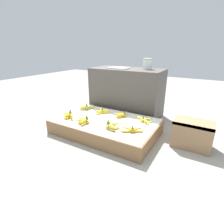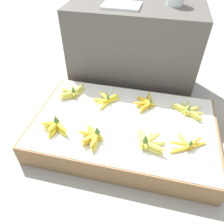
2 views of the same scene
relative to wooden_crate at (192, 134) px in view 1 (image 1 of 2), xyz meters
The scene contains 14 objects.
ground_plane 1.00m from the wooden_crate, 168.91° to the right, with size 10.00×10.00×0.00m, color gray.
display_platform 0.99m from the wooden_crate, 168.91° to the right, with size 1.25×0.78×0.17m.
back_vendor_table 1.18m from the wooden_crate, 153.60° to the left, with size 1.07×0.51×0.72m.
wooden_crate is the anchor object (origin of this frame).
banana_bunch_front_left 1.45m from the wooden_crate, 164.72° to the right, with size 0.20×0.15×0.12m.
banana_bunch_front_midleft 1.20m from the wooden_crate, 160.45° to the right, with size 0.17×0.20×0.11m.
banana_bunch_front_midright 0.88m from the wooden_crate, 155.04° to the right, with size 0.21×0.19×0.11m.
banana_bunch_front_right 0.65m from the wooden_crate, 149.67° to the right, with size 0.24×0.20×0.08m.
banana_bunch_middle_left 1.43m from the wooden_crate, behind, with size 0.18×0.21×0.10m.
banana_bunch_middle_midleft 1.15m from the wooden_crate, behind, with size 0.21×0.21×0.09m.
banana_bunch_middle_midright 0.85m from the wooden_crate, behind, with size 0.17×0.24×0.08m.
banana_bunch_middle_right 0.55m from the wooden_crate, behind, with size 0.23×0.20×0.08m.
glass_jar 1.15m from the wooden_crate, 142.45° to the left, with size 0.14×0.14×0.15m.
foam_tray_white 1.36m from the wooden_crate, 158.61° to the left, with size 0.28×0.20×0.02m.
Camera 1 is at (1.08, -1.68, 1.01)m, focal length 28.00 mm.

